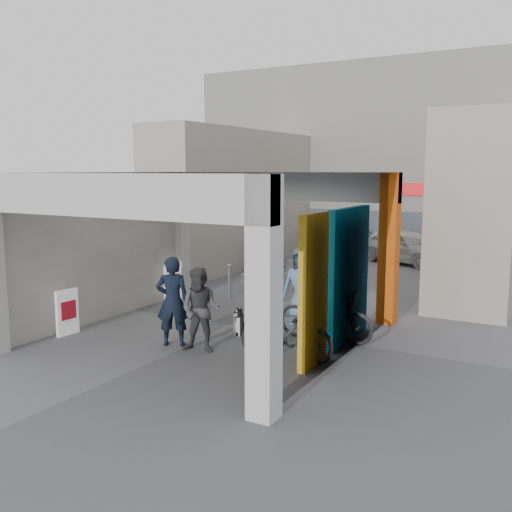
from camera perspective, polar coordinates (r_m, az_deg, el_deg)
The scene contains 21 objects.
ground at distance 13.25m, azimuth -2.29°, elevation -6.96°, with size 90.00×90.00×0.00m, color #5C5C61.
arcade_canopy at distance 11.85m, azimuth -2.23°, elevation 2.53°, with size 6.40×6.45×6.40m.
far_building at distance 25.74m, azimuth 14.53°, elevation 9.30°, with size 18.00×4.08×8.00m.
plaza_bldg_left at distance 21.54m, azimuth -1.99°, elevation 5.79°, with size 2.00×9.00×5.00m, color #A09585.
plaza_bldg_right at distance 18.51m, azimuth 22.59°, elevation 4.68°, with size 2.00×9.00×5.00m, color #A09585.
bollard_left at distance 16.01m, azimuth -2.66°, elevation -2.55°, with size 0.09×0.09×0.92m, color #97999F.
bollard_center at distance 15.30m, azimuth 2.28°, elevation -3.10°, with size 0.09×0.09×0.91m, color #97999F.
bollard_right at distance 14.41m, azimuth 7.96°, elevation -4.01°, with size 0.09×0.09×0.85m, color #97999F.
advert_board_near at distance 13.06m, azimuth -18.35°, elevation -5.33°, with size 0.13×0.55×1.00m.
advert_board_far at distance 15.71m, azimuth -8.31°, elevation -2.67°, with size 0.20×0.55×1.00m.
cafe_set at distance 17.50m, azimuth 1.39°, elevation -2.11°, with size 1.41×1.14×0.85m.
produce_stand at distance 19.79m, azimuth 1.13°, elevation -0.91°, with size 1.09×0.59×0.72m.
crate_stack at distance 19.15m, azimuth 10.04°, elevation -1.38°, with size 0.47×0.38×0.56m.
border_collie at distance 12.47m, azimuth -1.62°, elevation -6.78°, with size 0.23×0.45×0.62m.
man_with_dog at distance 11.70m, azimuth -8.33°, elevation -4.49°, with size 0.67×0.44×1.84m, color black.
man_back_turned at distance 11.25m, azimuth -5.57°, elevation -5.40°, with size 0.81×0.63×1.68m, color #424245.
man_elderly at distance 13.28m, azimuth 4.58°, elevation -2.96°, with size 0.88×0.57×1.80m, color #6287BF.
man_crates at distance 21.04m, azimuth 8.86°, elevation 1.53°, with size 1.17×0.49×2.00m, color black.
bicycle_front at distance 12.05m, azimuth 6.96°, elevation -5.93°, with size 0.72×2.07×1.09m, color black.
bicycle_rear at distance 10.73m, azimuth 3.03°, elevation -7.69°, with size 0.51×1.82×1.09m, color black.
white_van at distance 22.60m, azimuth 14.61°, elevation 1.00°, with size 1.59×3.95×1.35m, color silver.
Camera 1 is at (6.75, -10.84, 3.55)m, focal length 40.00 mm.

